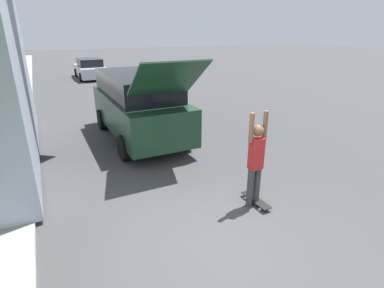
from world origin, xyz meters
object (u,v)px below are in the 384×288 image
suv_parked (138,104)px  skateboarder (256,159)px  skateboard (256,200)px  car_down_street (90,69)px

suv_parked → skateboarder: 5.11m
suv_parked → skateboard: suv_parked is taller
car_down_street → skateboarder: (0.04, -19.71, 0.34)m
suv_parked → car_down_street: size_ratio=1.25×
suv_parked → skateboarder: size_ratio=2.92×
car_down_street → skateboard: (0.13, -19.71, -0.60)m
car_down_street → skateboarder: skateboarder is taller
suv_parked → skateboard: (0.90, -5.05, -1.07)m
skateboard → suv_parked: bearing=100.1°
skateboard → car_down_street: bearing=90.4°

